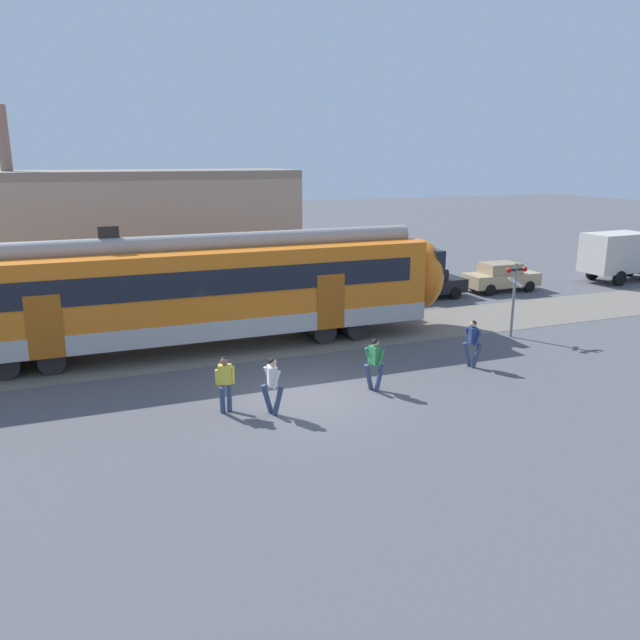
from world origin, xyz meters
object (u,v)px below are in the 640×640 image
Objects in this scene: pedestrian_white at (272,382)px; pedestrian_green at (374,361)px; crossing_signal at (515,288)px; pedestrian_navy at (473,340)px; parked_car_tan at (501,277)px; parked_car_black at (426,283)px; box_truck at (623,254)px; pedestrian_yellow at (225,380)px.

pedestrian_white and pedestrian_green have the same top height.
pedestrian_white is 0.56× the size of crossing_signal.
parked_car_tan is (8.72, 10.01, -0.18)m from pedestrian_navy.
pedestrian_white is 0.41× the size of parked_car_tan.
pedestrian_navy is at bearing -131.07° from parked_car_tan.
pedestrian_white is 0.41× the size of parked_car_black.
parked_car_black is 12.96m from box_truck.
parked_car_tan is at bearing 178.34° from box_truck.
pedestrian_navy is 0.31× the size of box_truck.
box_truck is at bearing -0.56° from parked_car_black.
crossing_signal is (-0.42, -7.38, 1.23)m from parked_car_black.
box_truck is (16.98, 9.77, 0.61)m from pedestrian_navy.
crossing_signal is (7.73, 3.28, 1.05)m from pedestrian_green.
crossing_signal is at bearing 34.80° from pedestrian_navy.
crossing_signal is (11.20, 3.91, 1.05)m from pedestrian_white.
parked_car_tan is at bearing 31.70° from pedestrian_yellow.
pedestrian_white reaches higher than parked_car_black.
box_truck is at bearing 24.45° from pedestrian_white.
crossing_signal is at bearing -151.50° from box_truck.
pedestrian_yellow is at bearing -140.17° from parked_car_black.
pedestrian_green is at bearing 0.44° from pedestrian_yellow.
pedestrian_green is 8.46m from crossing_signal.
pedestrian_navy is 10.70m from parked_car_black.
pedestrian_navy is at bearing 5.19° from pedestrian_yellow.
parked_car_tan is at bearing 55.76° from crossing_signal.
box_truck is (8.26, -0.24, 0.79)m from parked_car_tan.
parked_car_tan is at bearing 48.93° from pedestrian_navy.
box_truck is (12.94, -0.13, 0.79)m from parked_car_black.
pedestrian_yellow reaches higher than parked_car_black.
parked_car_black is (11.62, 11.30, -0.18)m from pedestrian_white.
crossing_signal reaches higher than pedestrian_white.
crossing_signal reaches higher than pedestrian_navy.
pedestrian_yellow is 12.88m from crossing_signal.
pedestrian_yellow is at bearing 153.59° from pedestrian_white.
parked_car_black is at bearing 179.44° from box_truck.
pedestrian_yellow is 16.70m from parked_car_black.
pedestrian_yellow and pedestrian_navy have the same top height.
pedestrian_navy is (8.78, 0.80, 0.00)m from pedestrian_yellow.
box_truck is (24.56, 11.17, 0.61)m from pedestrian_white.
pedestrian_green is (3.47, 0.63, 0.00)m from pedestrian_white.
pedestrian_white is 1.00× the size of pedestrian_navy.
pedestrian_navy is 0.41× the size of parked_car_tan.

